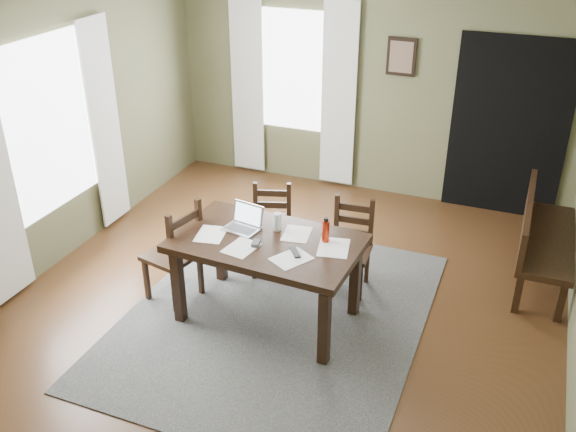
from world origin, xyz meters
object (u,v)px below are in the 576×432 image
at_px(chair_back_left, 271,231).
at_px(water_bottle, 326,231).
at_px(chair_end, 176,254).
at_px(chair_back_right, 350,247).
at_px(bench, 540,233).
at_px(laptop, 244,222).
at_px(dining_table, 267,250).

distance_m(chair_back_left, water_bottle, 1.10).
height_order(chair_end, water_bottle, water_bottle).
distance_m(chair_end, chair_back_right, 1.65).
relative_size(chair_back_right, bench, 0.59).
distance_m(chair_back_left, bench, 2.63).
distance_m(bench, laptop, 2.90).
relative_size(chair_end, laptop, 2.90).
bearing_deg(laptop, bench, 40.62).
relative_size(chair_end, water_bottle, 4.47).
xyz_separation_m(chair_back_right, bench, (1.67, 0.82, 0.07)).
height_order(chair_back_left, chair_back_right, chair_back_right).
height_order(chair_end, laptop, laptop).
bearing_deg(chair_back_right, bench, 22.17).
bearing_deg(dining_table, laptop, 157.64).
distance_m(dining_table, chair_back_right, 0.96).
xyz_separation_m(chair_back_left, laptop, (0.02, -0.65, 0.43)).
xyz_separation_m(dining_table, chair_end, (-0.90, -0.04, -0.22)).
bearing_deg(chair_end, chair_back_left, 155.70).
distance_m(dining_table, chair_end, 0.93).
relative_size(chair_back_right, laptop, 2.60).
bearing_deg(chair_end, water_bottle, 110.78).
bearing_deg(dining_table, chair_back_right, 57.56).
bearing_deg(chair_back_right, chair_end, -154.94).
height_order(dining_table, chair_back_right, chair_back_right).
bearing_deg(chair_back_left, bench, -0.33).
relative_size(chair_back_left, water_bottle, 3.98).
relative_size(dining_table, chair_back_left, 1.84).
relative_size(bench, water_bottle, 6.77).
height_order(chair_back_left, laptop, laptop).
bearing_deg(bench, chair_back_right, 116.18).
bearing_deg(laptop, water_bottle, 13.13).
bearing_deg(dining_table, water_bottle, 21.83).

